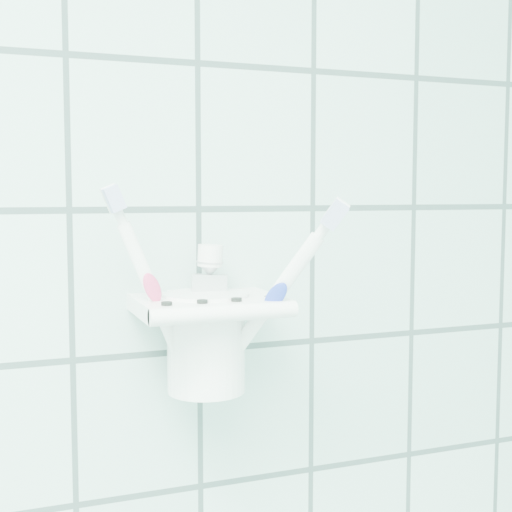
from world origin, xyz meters
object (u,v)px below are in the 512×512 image
(toothbrush_blue, at_px, (192,280))
(cup, at_px, (206,338))
(toothbrush_pink, at_px, (192,278))
(toothpaste_tube, at_px, (204,302))
(toothbrush_orange, at_px, (213,269))
(holder_bracket, at_px, (208,306))

(toothbrush_blue, bearing_deg, cup, -68.99)
(toothbrush_pink, height_order, toothpaste_tube, toothbrush_pink)
(toothbrush_pink, distance_m, toothpaste_tube, 0.04)
(toothbrush_pink, height_order, toothbrush_orange, toothbrush_orange)
(cup, height_order, toothbrush_orange, toothbrush_orange)
(cup, height_order, toothpaste_tube, toothpaste_tube)
(cup, xyz_separation_m, toothpaste_tube, (0.00, 0.02, 0.03))
(toothbrush_pink, bearing_deg, toothpaste_tube, 44.20)
(holder_bracket, relative_size, toothbrush_orange, 0.66)
(cup, xyz_separation_m, toothbrush_pink, (-0.02, -0.01, 0.06))
(toothbrush_orange, relative_size, toothpaste_tube, 1.54)
(toothbrush_pink, xyz_separation_m, toothbrush_blue, (0.01, 0.02, -0.00))
(toothbrush_pink, relative_size, toothbrush_orange, 0.97)
(toothbrush_blue, bearing_deg, toothpaste_tube, -7.86)
(holder_bracket, relative_size, cup, 1.42)
(toothbrush_orange, bearing_deg, holder_bracket, -129.99)
(holder_bracket, relative_size, toothbrush_pink, 0.68)
(cup, height_order, toothbrush_blue, toothbrush_blue)
(holder_bracket, height_order, toothbrush_orange, toothbrush_orange)
(toothbrush_orange, distance_m, toothpaste_tube, 0.04)
(toothbrush_pink, distance_m, toothbrush_blue, 0.02)
(holder_bracket, xyz_separation_m, cup, (-0.00, 0.00, -0.03))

